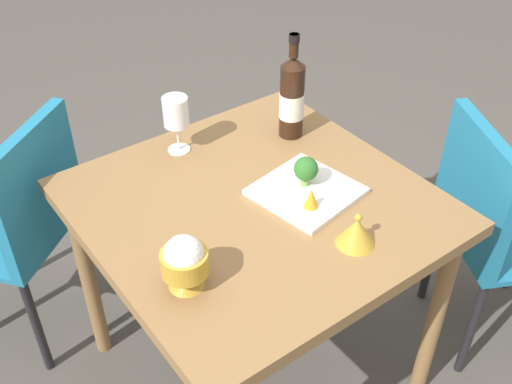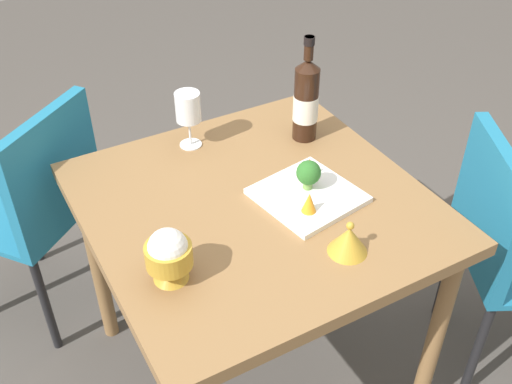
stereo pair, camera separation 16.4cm
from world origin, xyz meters
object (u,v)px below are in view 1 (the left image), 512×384
wine_glass (176,113)px  rice_bowl (184,262)px  rice_bowl_lid (357,232)px  chair_near_window (24,215)px  carrot_garnish_right (304,163)px  serving_plate (306,191)px  wine_bottle (292,97)px  chair_by_wall (490,218)px  broccoli_floret (306,169)px  carrot_garnish_left (311,198)px

wine_glass → rice_bowl: wine_glass is taller
rice_bowl → rice_bowl_lid: bearing=-107.2°
rice_bowl_lid → chair_near_window: bearing=34.0°
carrot_garnish_right → serving_plate: bearing=145.3°
wine_bottle → serving_plate: (-0.26, 0.16, -0.12)m
chair_by_wall → broccoli_floret: chair_by_wall is taller
wine_bottle → chair_by_wall: bearing=-142.0°
chair_near_window → wine_bottle: wine_bottle is taller
chair_near_window → rice_bowl_lid: size_ratio=8.50×
serving_plate → chair_by_wall: bearing=-113.9°
wine_bottle → serving_plate: size_ratio=1.16×
chair_near_window → chair_by_wall: same height
broccoli_floret → carrot_garnish_left: (-0.08, 0.05, -0.02)m
rice_bowl → broccoli_floret: (0.12, -0.46, -0.01)m
carrot_garnish_left → carrot_garnish_right: carrot_garnish_right is taller
chair_by_wall → wine_bottle: (0.51, 0.40, 0.33)m
carrot_garnish_left → chair_by_wall: bearing=-106.9°
wine_bottle → wine_glass: wine_bottle is taller
wine_glass → carrot_garnish_left: bearing=-164.1°
chair_near_window → chair_by_wall: 1.47m
rice_bowl_lid → broccoli_floret: broccoli_floret is taller
rice_bowl_lid → serving_plate: (0.23, -0.03, -0.03)m
chair_by_wall → rice_bowl: (0.15, 1.00, 0.27)m
wine_glass → carrot_garnish_left: wine_glass is taller
rice_bowl_lid → serving_plate: rice_bowl_lid is taller
rice_bowl → wine_glass: bearing=-29.0°
wine_bottle → serving_plate: 0.33m
chair_by_wall → broccoli_floret: size_ratio=9.91×
serving_plate → broccoli_floret: broccoli_floret is taller
chair_near_window → serving_plate: size_ratio=2.95×
rice_bowl → carrot_garnish_left: rice_bowl is taller
wine_bottle → wine_glass: bearing=68.2°
chair_near_window → wine_glass: (-0.24, -0.44, 0.33)m
chair_by_wall → broccoli_floret: (0.27, 0.55, 0.26)m
rice_bowl_lid → serving_plate: size_ratio=0.35×
chair_near_window → carrot_garnish_left: 0.94m
carrot_garnish_left → wine_glass: bearing=15.9°
wine_bottle → serving_plate: bearing=149.1°
wine_bottle → carrot_garnish_left: size_ratio=5.78×
wine_bottle → wine_glass: size_ratio=1.86×
wine_bottle → broccoli_floret: wine_bottle is taller
chair_by_wall → carrot_garnish_left: 0.67m
serving_plate → carrot_garnish_right: bearing=-34.7°
chair_near_window → carrot_garnish_right: size_ratio=13.76×
chair_by_wall → rice_bowl: size_ratio=6.00×
broccoli_floret → carrot_garnish_left: size_ratio=1.49×
rice_bowl_lid → rice_bowl: bearing=72.8°
rice_bowl_lid → broccoli_floret: (0.25, -0.04, 0.03)m
wine_bottle → rice_bowl: 0.71m
wine_glass → broccoli_floret: (-0.38, -0.18, -0.06)m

